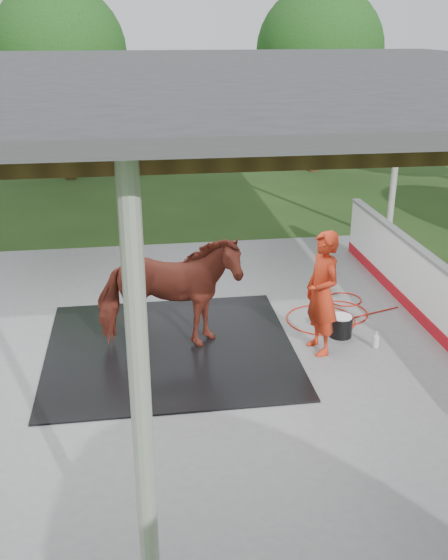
{
  "coord_description": "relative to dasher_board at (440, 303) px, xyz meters",
  "views": [
    {
      "loc": [
        0.04,
        -8.2,
        4.58
      ],
      "look_at": [
        1.23,
        0.01,
        1.18
      ],
      "focal_mm": 40.0,
      "sensor_mm": 36.0,
      "label": 1
    }
  ],
  "objects": [
    {
      "name": "ground",
      "position": [
        -4.6,
        0.0,
        -0.59
      ],
      "size": [
        100.0,
        100.0,
        0.0
      ],
      "primitive_type": "plane",
      "color": "#1E3814"
    },
    {
      "name": "concrete_slab",
      "position": [
        -4.6,
        0.0,
        -0.57
      ],
      "size": [
        12.0,
        10.0,
        0.05
      ],
      "primitive_type": "cube",
      "color": "slate",
      "rests_on": "ground"
    },
    {
      "name": "pavilion_structure",
      "position": [
        -4.6,
        -0.0,
        3.37
      ],
      "size": [
        12.6,
        10.6,
        4.05
      ],
      "color": "beige",
      "rests_on": "ground"
    },
    {
      "name": "dasher_board",
      "position": [
        0.0,
        0.0,
        0.0
      ],
      "size": [
        0.16,
        8.0,
        1.15
      ],
      "color": "#A80E18",
      "rests_on": "concrete_slab"
    },
    {
      "name": "tree_belt",
      "position": [
        -4.3,
        0.9,
        3.2
      ],
      "size": [
        28.0,
        28.0,
        5.8
      ],
      "color": "#382314",
      "rests_on": "ground"
    },
    {
      "name": "rubber_mat",
      "position": [
        -4.17,
        0.12,
        -0.53
      ],
      "size": [
        3.67,
        3.44,
        0.03
      ],
      "primitive_type": "cube",
      "color": "black",
      "rests_on": "concrete_slab"
    },
    {
      "name": "horse",
      "position": [
        -4.17,
        0.12,
        0.37
      ],
      "size": [
        2.12,
        1.02,
        1.76
      ],
      "primitive_type": "imported",
      "rotation": [
        0.0,
        0.0,
        1.54
      ],
      "color": "maroon",
      "rests_on": "rubber_mat"
    },
    {
      "name": "handler",
      "position": [
        -1.97,
        -0.23,
        0.39
      ],
      "size": [
        0.59,
        0.76,
        1.86
      ],
      "primitive_type": "imported",
      "rotation": [
        0.0,
        0.0,
        -1.34
      ],
      "color": "red",
      "rests_on": "concrete_slab"
    },
    {
      "name": "wash_bucket",
      "position": [
        -1.5,
        0.18,
        -0.37
      ],
      "size": [
        0.37,
        0.37,
        0.34
      ],
      "color": "black",
      "rests_on": "concrete_slab"
    },
    {
      "name": "soap_bottle_a",
      "position": [
        -1.1,
        -0.28,
        -0.41
      ],
      "size": [
        0.11,
        0.11,
        0.27
      ],
      "primitive_type": "imported",
      "rotation": [
        0.0,
        0.0,
        -0.08
      ],
      "color": "silver",
      "rests_on": "concrete_slab"
    },
    {
      "name": "soap_bottle_b",
      "position": [
        -1.64,
        0.21,
        -0.44
      ],
      "size": [
        0.13,
        0.13,
        0.2
      ],
      "primitive_type": "imported",
      "rotation": [
        0.0,
        0.0,
        -0.97
      ],
      "color": "#338CD8",
      "rests_on": "concrete_slab"
    },
    {
      "name": "hose_coil",
      "position": [
        -1.41,
        0.94,
        -0.53
      ],
      "size": [
        2.03,
        1.61,
        0.02
      ],
      "color": "#A81B0C",
      "rests_on": "concrete_slab"
    }
  ]
}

